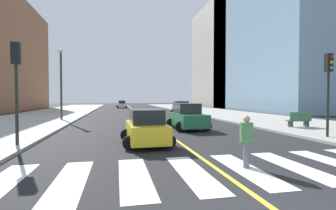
% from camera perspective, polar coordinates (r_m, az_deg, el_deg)
% --- Properties ---
extents(sidewalk_kerb_east, '(10.00, 120.00, 0.15)m').
position_cam_1_polar(sidewalk_kerb_east, '(28.01, 21.64, -3.09)').
color(sidewalk_kerb_east, '#9E9B93').
rests_on(sidewalk_kerb_east, ground).
extents(sidewalk_kerb_west, '(10.00, 120.00, 0.15)m').
position_cam_1_polar(sidewalk_kerb_west, '(25.06, -32.87, -3.79)').
color(sidewalk_kerb_west, '#9E9B93').
rests_on(sidewalk_kerb_west, ground).
extents(crosswalk_paint, '(13.50, 4.00, 0.01)m').
position_cam_1_polar(crosswalk_paint, '(8.29, 11.87, -14.70)').
color(crosswalk_paint, silver).
rests_on(crosswalk_paint, ground).
extents(lane_divider_paint, '(0.16, 80.00, 0.01)m').
position_cam_1_polar(lane_divider_paint, '(43.46, -7.57, -1.44)').
color(lane_divider_paint, yellow).
rests_on(lane_divider_paint, ground).
extents(parking_garage_concrete, '(18.00, 24.00, 26.36)m').
position_cam_1_polar(parking_garage_concrete, '(69.15, 15.84, 10.61)').
color(parking_garage_concrete, '#9E9B93').
rests_on(parking_garage_concrete, ground).
extents(car_white_nearest, '(2.47, 3.92, 1.74)m').
position_cam_1_polar(car_white_nearest, '(57.94, -10.69, 0.12)').
color(car_white_nearest, silver).
rests_on(car_white_nearest, ground).
extents(car_silver_second, '(2.73, 4.30, 1.90)m').
position_cam_1_polar(car_silver_second, '(33.25, 3.15, -0.84)').
color(car_silver_second, '#B7B7BC').
rests_on(car_silver_second, ground).
extents(car_green_third, '(2.76, 4.36, 1.93)m').
position_cam_1_polar(car_green_third, '(18.57, 4.49, -2.78)').
color(car_green_third, '#236B42').
rests_on(car_green_third, ground).
extents(car_yellow_fourth, '(2.53, 4.00, 1.77)m').
position_cam_1_polar(car_yellow_fourth, '(12.44, -5.11, -5.31)').
color(car_yellow_fourth, gold).
rests_on(car_yellow_fourth, ground).
extents(traffic_light_near_corner, '(0.36, 0.41, 4.66)m').
position_cam_1_polar(traffic_light_near_corner, '(16.46, 33.23, 5.19)').
color(traffic_light_near_corner, black).
rests_on(traffic_light_near_corner, sidewalk_kerb_east).
extents(traffic_light_far_corner, '(0.36, 0.41, 4.75)m').
position_cam_1_polar(traffic_light_far_corner, '(13.43, -31.76, 6.33)').
color(traffic_light_far_corner, black).
rests_on(traffic_light_far_corner, sidewalk_kerb_west).
extents(park_bench, '(1.81, 0.60, 1.12)m').
position_cam_1_polar(park_bench, '(20.93, 28.15, -3.05)').
color(park_bench, '#33603D').
rests_on(park_bench, sidewalk_kerb_east).
extents(pedestrian_crossing, '(0.43, 0.43, 1.75)m').
position_cam_1_polar(pedestrian_crossing, '(8.70, 17.73, -7.50)').
color(pedestrian_crossing, slate).
rests_on(pedestrian_crossing, ground).
extents(street_lamp, '(0.44, 0.44, 7.11)m').
position_cam_1_polar(street_lamp, '(27.12, -23.56, 5.81)').
color(street_lamp, '#38383D').
rests_on(street_lamp, sidewalk_kerb_west).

